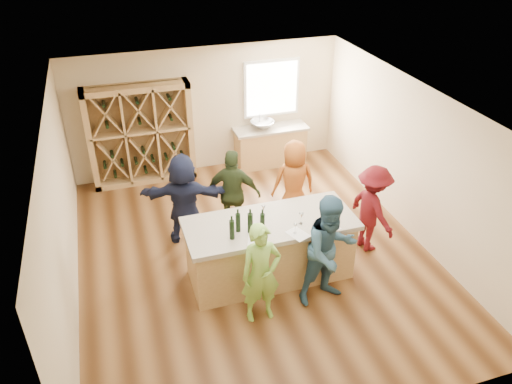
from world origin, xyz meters
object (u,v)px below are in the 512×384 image
object	(u,v)px
wine_bottle_e	(262,223)
person_far_right	(294,183)
person_near_left	(261,274)
wine_bottle_d	(250,223)
person_far_mid	(233,193)
person_near_right	(330,251)
person_far_left	(184,199)
sink	(262,125)
person_server	(372,209)
wine_rack	(141,135)
wine_bottle_c	(238,223)
tasting_counter_base	(270,251)
wine_bottle_b	(232,230)

from	to	relation	value
wine_bottle_e	person_far_right	bearing A→B (deg)	54.53
person_near_left	wine_bottle_d	bearing A→B (deg)	85.20
person_far_mid	person_far_right	distance (m)	1.19
wine_bottle_d	person_near_right	size ratio (longest dim) A/B	0.18
wine_bottle_d	person_far_left	distance (m)	1.81
sink	person_server	bearing A→B (deg)	-77.24
wine_rack	wine_bottle_c	distance (m)	4.11
wine_bottle_c	person_server	bearing A→B (deg)	6.76
wine_bottle_d	person_near_right	world-z (taller)	person_near_right
person_near_right	wine_bottle_e	bearing A→B (deg)	138.43
wine_bottle_d	wine_bottle_e	world-z (taller)	wine_bottle_d
wine_bottle_c	person_near_left	size ratio (longest dim) A/B	0.19
tasting_counter_base	wine_bottle_c	world-z (taller)	wine_bottle_c
sink	person_near_left	bearing A→B (deg)	-108.41
wine_rack	person_near_left	distance (m)	4.89
wine_bottle_c	person_far_right	xyz separation A→B (m)	(1.51, 1.52, -0.40)
person_far_left	wine_bottle_b	bearing A→B (deg)	118.57
wine_rack	wine_bottle_e	xyz separation A→B (m)	(1.38, -4.09, 0.13)
person_far_mid	person_far_left	world-z (taller)	person_far_left
tasting_counter_base	wine_bottle_b	xyz separation A→B (m)	(-0.69, -0.25, 0.74)
person_near_left	person_server	size ratio (longest dim) A/B	1.01
person_far_mid	person_far_left	distance (m)	0.89
person_far_mid	wine_bottle_e	bearing A→B (deg)	115.80
wine_rack	person_far_left	distance (m)	2.51
wine_bottle_d	wine_bottle_e	size ratio (longest dim) A/B	1.10
tasting_counter_base	person_near_right	bearing A→B (deg)	-49.14
person_near_right	person_server	distance (m)	1.61
tasting_counter_base	person_far_mid	size ratio (longest dim) A/B	1.53
sink	person_server	world-z (taller)	person_server
sink	person_far_mid	xyz separation A→B (m)	(-1.36, -2.45, -0.16)
wine_bottle_b	wine_bottle_c	world-z (taller)	wine_bottle_b
person_server	person_far_mid	xyz separation A→B (m)	(-2.18, 1.17, 0.04)
wine_bottle_d	person_near_right	xyz separation A→B (m)	(1.06, -0.60, -0.33)
wine_bottle_d	person_far_mid	xyz separation A→B (m)	(0.15, 1.55, -0.40)
wine_bottle_c	person_far_right	world-z (taller)	person_far_right
sink	wine_bottle_c	world-z (taller)	wine_bottle_c
sink	person_near_left	world-z (taller)	person_near_left
tasting_counter_base	person_near_right	xyz separation A→B (m)	(0.68, -0.78, 0.42)
wine_rack	wine_bottle_e	size ratio (longest dim) A/B	7.20
sink	person_far_left	xyz separation A→B (m)	(-2.24, -2.39, -0.15)
person_server	person_far_mid	size ratio (longest dim) A/B	0.96
person_near_left	person_far_right	size ratio (longest dim) A/B	0.98
wine_bottle_e	person_near_right	size ratio (longest dim) A/B	0.17
wine_bottle_e	person_far_right	xyz separation A→B (m)	(1.16, 1.62, -0.39)
wine_rack	tasting_counter_base	size ratio (longest dim) A/B	0.85
wine_bottle_b	person_far_right	world-z (taller)	person_far_right
person_near_left	person_near_right	bearing A→B (deg)	3.13
person_near_left	person_near_right	size ratio (longest dim) A/B	0.89
wine_bottle_c	person_far_left	xyz separation A→B (m)	(-0.57, 1.53, -0.37)
sink	person_far_right	size ratio (longest dim) A/B	0.32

